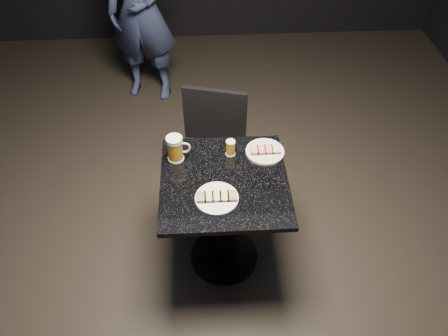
# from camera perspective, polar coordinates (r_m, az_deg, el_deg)

# --- Properties ---
(floor) EXTENTS (6.00, 6.00, 0.00)m
(floor) POSITION_cam_1_polar(r_m,az_deg,el_deg) (2.98, 0.02, -11.48)
(floor) COLOR black
(floor) RESTS_ON ground
(plate_large) EXTENTS (0.23, 0.23, 0.01)m
(plate_large) POSITION_cam_1_polar(r_m,az_deg,el_deg) (2.29, -0.95, -3.99)
(plate_large) COLOR white
(plate_large) RESTS_ON table
(plate_small) EXTENTS (0.22, 0.22, 0.01)m
(plate_small) POSITION_cam_1_polar(r_m,az_deg,el_deg) (2.55, 5.36, 2.14)
(plate_small) COLOR white
(plate_small) RESTS_ON table
(patron) EXTENTS (0.67, 0.51, 1.65)m
(patron) POSITION_cam_1_polar(r_m,az_deg,el_deg) (3.96, -10.79, 19.58)
(patron) COLOR navy
(patron) RESTS_ON floor
(table) EXTENTS (0.70, 0.70, 0.75)m
(table) POSITION_cam_1_polar(r_m,az_deg,el_deg) (2.57, 0.02, -5.24)
(table) COLOR black
(table) RESTS_ON floor
(beer_mug) EXTENTS (0.14, 0.09, 0.16)m
(beer_mug) POSITION_cam_1_polar(r_m,az_deg,el_deg) (2.46, -6.35, 2.56)
(beer_mug) COLOR white
(beer_mug) RESTS_ON table
(beer_tumbler) EXTENTS (0.06, 0.06, 0.10)m
(beer_tumbler) POSITION_cam_1_polar(r_m,az_deg,el_deg) (2.50, 0.85, 2.66)
(beer_tumbler) COLOR silver
(beer_tumbler) RESTS_ON table
(chair) EXTENTS (0.52, 0.52, 0.88)m
(chair) POSITION_cam_1_polar(r_m,az_deg,el_deg) (2.94, -1.65, 2.68)
(chair) COLOR black
(chair) RESTS_ON floor
(canapes_on_plate_large) EXTENTS (0.21, 0.07, 0.02)m
(canapes_on_plate_large) POSITION_cam_1_polar(r_m,az_deg,el_deg) (2.27, -0.96, -3.72)
(canapes_on_plate_large) COLOR #4C3521
(canapes_on_plate_large) RESTS_ON plate_large
(canapes_on_plate_small) EXTENTS (0.18, 0.07, 0.02)m
(canapes_on_plate_small) POSITION_cam_1_polar(r_m,az_deg,el_deg) (2.53, 5.39, 2.41)
(canapes_on_plate_small) COLOR #4C3521
(canapes_on_plate_small) RESTS_ON plate_small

